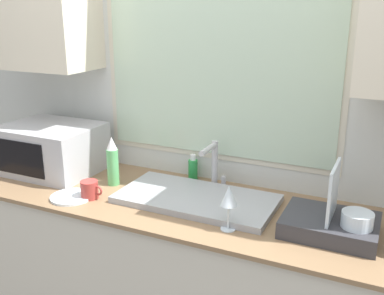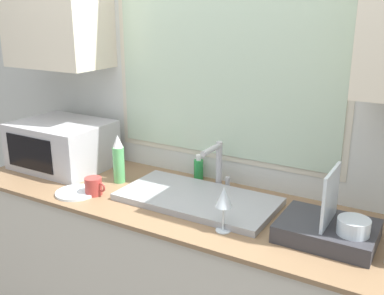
{
  "view_description": "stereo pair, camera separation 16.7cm",
  "coord_description": "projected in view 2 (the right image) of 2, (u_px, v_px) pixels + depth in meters",
  "views": [
    {
      "loc": [
        0.83,
        -1.41,
        1.81
      ],
      "look_at": [
        0.03,
        0.29,
        1.22
      ],
      "focal_mm": 42.0,
      "sensor_mm": 36.0,
      "label": 1
    },
    {
      "loc": [
        0.97,
        -1.34,
        1.81
      ],
      "look_at": [
        0.03,
        0.29,
        1.22
      ],
      "focal_mm": 42.0,
      "sensor_mm": 36.0,
      "label": 2
    }
  ],
  "objects": [
    {
      "name": "mug_near_sink",
      "position": [
        94.0,
        186.0,
        2.16
      ],
      "size": [
        0.11,
        0.08,
        0.09
      ],
      "color": "#A53833",
      "rests_on": "countertop"
    },
    {
      "name": "dish_rack",
      "position": [
        330.0,
        228.0,
        1.74
      ],
      "size": [
        0.37,
        0.28,
        0.29
      ],
      "color": "#333338",
      "rests_on": "countertop"
    },
    {
      "name": "faucet",
      "position": [
        217.0,
        162.0,
        2.21
      ],
      "size": [
        0.08,
        0.18,
        0.24
      ],
      "color": "#B7B7BC",
      "rests_on": "countertop"
    },
    {
      "name": "wine_glass",
      "position": [
        224.0,
        198.0,
        1.78
      ],
      "size": [
        0.07,
        0.07,
        0.19
      ],
      "color": "silver",
      "rests_on": "countertop"
    },
    {
      "name": "sink_basin",
      "position": [
        197.0,
        199.0,
        2.09
      ],
      "size": [
        0.73,
        0.37,
        0.03
      ],
      "color": "#9EA0A5",
      "rests_on": "countertop"
    },
    {
      "name": "wall_back",
      "position": [
        222.0,
        88.0,
        2.2
      ],
      "size": [
        6.0,
        0.38,
        2.6
      ],
      "color": "silver",
      "rests_on": "ground_plane"
    },
    {
      "name": "soap_bottle",
      "position": [
        199.0,
        169.0,
        2.35
      ],
      "size": [
        0.05,
        0.05,
        0.14
      ],
      "color": "#268C3F",
      "rests_on": "countertop"
    },
    {
      "name": "countertop",
      "position": [
        190.0,
        288.0,
        2.23
      ],
      "size": [
        2.34,
        0.66,
        0.94
      ],
      "color": "beige",
      "rests_on": "ground_plane"
    },
    {
      "name": "spray_bottle",
      "position": [
        119.0,
        160.0,
        2.3
      ],
      "size": [
        0.06,
        0.06,
        0.25
      ],
      "color": "#59B266",
      "rests_on": "countertop"
    },
    {
      "name": "small_plate",
      "position": [
        76.0,
        193.0,
        2.18
      ],
      "size": [
        0.2,
        0.2,
        0.01
      ],
      "color": "silver",
      "rests_on": "countertop"
    },
    {
      "name": "microwave",
      "position": [
        63.0,
        145.0,
        2.52
      ],
      "size": [
        0.51,
        0.4,
        0.26
      ],
      "color": "#B2B2B7",
      "rests_on": "countertop"
    }
  ]
}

